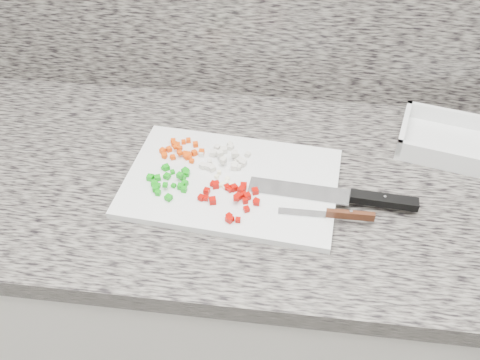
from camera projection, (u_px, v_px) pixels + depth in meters
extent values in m
cube|color=silver|center=(270.00, 309.00, 1.41)|extent=(3.92, 0.62, 0.86)
cube|color=slate|center=(279.00, 185.00, 1.11)|extent=(3.96, 0.64, 0.04)
cube|color=silver|center=(231.00, 182.00, 1.07)|extent=(0.44, 0.31, 0.01)
cube|color=#D83E04|center=(172.00, 157.00, 1.11)|extent=(0.01, 0.01, 0.01)
cube|color=#D83E04|center=(189.00, 155.00, 1.12)|extent=(0.01, 0.01, 0.01)
cube|color=#D83E04|center=(202.00, 152.00, 1.12)|extent=(0.01, 0.01, 0.01)
cube|color=#D83E04|center=(180.00, 153.00, 1.11)|extent=(0.01, 0.01, 0.01)
cube|color=#D83E04|center=(175.00, 147.00, 1.12)|extent=(0.01, 0.01, 0.01)
cube|color=#D83E04|center=(173.00, 141.00, 1.15)|extent=(0.01, 0.01, 0.01)
cube|color=#D83E04|center=(174.00, 144.00, 1.14)|extent=(0.01, 0.01, 0.01)
cube|color=#D83E04|center=(173.00, 157.00, 1.11)|extent=(0.01, 0.01, 0.01)
cube|color=#D83E04|center=(192.00, 161.00, 1.10)|extent=(0.01, 0.01, 0.01)
cube|color=#D83E04|center=(164.00, 154.00, 1.12)|extent=(0.01, 0.01, 0.01)
cube|color=#D83E04|center=(194.00, 153.00, 1.12)|extent=(0.01, 0.01, 0.01)
cube|color=#D83E04|center=(185.00, 154.00, 1.12)|extent=(0.01, 0.01, 0.01)
cube|color=#D83E04|center=(177.00, 145.00, 1.14)|extent=(0.01, 0.01, 0.01)
cube|color=#D83E04|center=(165.00, 156.00, 1.11)|extent=(0.01, 0.01, 0.01)
cube|color=#D83E04|center=(179.00, 148.00, 1.12)|extent=(0.01, 0.01, 0.01)
cube|color=#D83E04|center=(184.00, 142.00, 1.15)|extent=(0.01, 0.01, 0.01)
cube|color=#D83E04|center=(188.00, 140.00, 1.15)|extent=(0.01, 0.01, 0.01)
cube|color=#D83E04|center=(187.00, 157.00, 1.11)|extent=(0.02, 0.02, 0.01)
cube|color=#D83E04|center=(190.00, 157.00, 1.11)|extent=(0.01, 0.01, 0.01)
cube|color=#D83E04|center=(163.00, 151.00, 1.12)|extent=(0.01, 0.01, 0.01)
cube|color=#D83E04|center=(196.00, 144.00, 1.14)|extent=(0.01, 0.01, 0.01)
cube|color=#D83E04|center=(169.00, 149.00, 1.13)|extent=(0.01, 0.01, 0.01)
cube|color=beige|center=(240.00, 160.00, 1.10)|extent=(0.02, 0.02, 0.01)
cube|color=beige|center=(234.00, 167.00, 1.09)|extent=(0.01, 0.01, 0.01)
cube|color=beige|center=(217.00, 148.00, 1.13)|extent=(0.01, 0.01, 0.01)
cube|color=beige|center=(236.00, 165.00, 1.09)|extent=(0.01, 0.01, 0.01)
cube|color=beige|center=(235.00, 165.00, 1.09)|extent=(0.02, 0.02, 0.01)
cube|color=beige|center=(203.00, 166.00, 1.09)|extent=(0.02, 0.02, 0.01)
cube|color=beige|center=(230.00, 144.00, 1.14)|extent=(0.01, 0.01, 0.01)
cube|color=beige|center=(224.00, 150.00, 1.13)|extent=(0.02, 0.02, 0.01)
cube|color=beige|center=(213.00, 154.00, 1.12)|extent=(0.01, 0.01, 0.01)
cube|color=beige|center=(223.00, 159.00, 1.10)|extent=(0.01, 0.01, 0.01)
cube|color=beige|center=(208.00, 166.00, 1.09)|extent=(0.02, 0.02, 0.01)
cube|color=beige|center=(201.00, 154.00, 1.12)|extent=(0.01, 0.01, 0.01)
cube|color=beige|center=(242.00, 164.00, 1.09)|extent=(0.01, 0.01, 0.01)
cube|color=beige|center=(210.00, 162.00, 1.10)|extent=(0.01, 0.01, 0.01)
cube|color=beige|center=(235.00, 154.00, 1.10)|extent=(0.02, 0.02, 0.01)
cube|color=beige|center=(236.00, 156.00, 1.11)|extent=(0.01, 0.01, 0.01)
cube|color=beige|center=(237.00, 161.00, 1.10)|extent=(0.01, 0.01, 0.01)
cube|color=beige|center=(222.00, 150.00, 1.13)|extent=(0.01, 0.01, 0.01)
cube|color=beige|center=(212.00, 168.00, 1.08)|extent=(0.02, 0.02, 0.01)
cube|color=beige|center=(223.00, 160.00, 1.09)|extent=(0.02, 0.02, 0.01)
cube|color=beige|center=(220.00, 153.00, 1.10)|extent=(0.02, 0.02, 0.01)
cube|color=beige|center=(238.00, 167.00, 1.09)|extent=(0.01, 0.01, 0.01)
cube|color=beige|center=(243.00, 163.00, 1.09)|extent=(0.02, 0.02, 0.01)
cube|color=beige|center=(248.00, 154.00, 1.12)|extent=(0.01, 0.01, 0.01)
cube|color=beige|center=(231.00, 147.00, 1.13)|extent=(0.01, 0.01, 0.01)
cube|color=beige|center=(213.00, 153.00, 1.12)|extent=(0.02, 0.02, 0.01)
cube|color=#0D920F|center=(185.00, 171.00, 1.08)|extent=(0.02, 0.02, 0.01)
cube|color=#0D920F|center=(154.00, 183.00, 1.05)|extent=(0.01, 0.01, 0.01)
cube|color=#0D920F|center=(168.00, 197.00, 1.02)|extent=(0.02, 0.02, 0.01)
cube|color=#0D920F|center=(167.00, 176.00, 1.07)|extent=(0.02, 0.02, 0.01)
cube|color=#0D920F|center=(180.00, 175.00, 1.06)|extent=(0.01, 0.01, 0.01)
cube|color=#0D920F|center=(150.00, 177.00, 1.06)|extent=(0.01, 0.01, 0.01)
cube|color=#0D920F|center=(157.00, 191.00, 1.04)|extent=(0.01, 0.01, 0.01)
cube|color=#0D920F|center=(173.00, 172.00, 1.08)|extent=(0.01, 0.01, 0.01)
cube|color=#0D920F|center=(181.00, 186.00, 1.04)|extent=(0.01, 0.01, 0.01)
cube|color=#0D920F|center=(184.00, 189.00, 1.04)|extent=(0.01, 0.01, 0.01)
cube|color=#0D920F|center=(186.00, 173.00, 1.07)|extent=(0.01, 0.01, 0.01)
cube|color=#0D920F|center=(174.00, 185.00, 1.05)|extent=(0.01, 0.01, 0.01)
cube|color=#0D920F|center=(158.00, 185.00, 1.05)|extent=(0.01, 0.01, 0.01)
cube|color=#0D920F|center=(183.00, 177.00, 1.06)|extent=(0.01, 0.01, 0.01)
cube|color=#0D920F|center=(166.00, 167.00, 1.09)|extent=(0.02, 0.02, 0.01)
cube|color=#0D920F|center=(155.00, 186.00, 1.05)|extent=(0.01, 0.01, 0.01)
cube|color=#0D920F|center=(158.00, 193.00, 1.03)|extent=(0.01, 0.01, 0.01)
cube|color=#0D920F|center=(185.00, 183.00, 1.05)|extent=(0.01, 0.01, 0.01)
cube|color=#0D920F|center=(164.00, 168.00, 1.09)|extent=(0.01, 0.01, 0.01)
cube|color=#0D920F|center=(158.00, 178.00, 1.06)|extent=(0.02, 0.02, 0.01)
cube|color=#0D920F|center=(165.00, 185.00, 1.04)|extent=(0.01, 0.01, 0.01)
cube|color=#0D920F|center=(155.00, 188.00, 1.04)|extent=(0.01, 0.01, 0.01)
cube|color=#9E0702|center=(215.00, 185.00, 1.05)|extent=(0.02, 0.02, 0.01)
cube|color=#9E0702|center=(234.00, 188.00, 1.04)|extent=(0.02, 0.02, 0.01)
cube|color=#9E0702|center=(255.00, 191.00, 1.03)|extent=(0.02, 0.02, 0.01)
cube|color=#9E0702|center=(246.00, 209.00, 1.00)|extent=(0.01, 0.01, 0.01)
cube|color=#9E0702|center=(256.00, 201.00, 1.02)|extent=(0.01, 0.01, 0.01)
cube|color=#9E0702|center=(238.00, 197.00, 1.02)|extent=(0.02, 0.02, 0.01)
cube|color=#9E0702|center=(257.00, 202.00, 1.01)|extent=(0.01, 0.01, 0.01)
cube|color=#9E0702|center=(213.00, 201.00, 1.01)|extent=(0.02, 0.02, 0.01)
cube|color=#9E0702|center=(217.00, 183.00, 1.05)|extent=(0.01, 0.01, 0.01)
cube|color=#9E0702|center=(236.00, 198.00, 1.01)|extent=(0.01, 0.01, 0.01)
cube|color=#9E0702|center=(229.00, 216.00, 0.99)|extent=(0.01, 0.01, 0.01)
cube|color=#9E0702|center=(206.00, 198.00, 1.02)|extent=(0.01, 0.01, 0.01)
cube|color=#9E0702|center=(227.00, 187.00, 1.04)|extent=(0.01, 0.01, 0.01)
cube|color=#9E0702|center=(230.00, 219.00, 0.98)|extent=(0.02, 0.02, 0.01)
cube|color=#9E0702|center=(238.00, 220.00, 0.98)|extent=(0.01, 0.01, 0.01)
cube|color=#9E0702|center=(230.00, 190.00, 1.04)|extent=(0.01, 0.01, 0.01)
cube|color=#9E0702|center=(244.00, 186.00, 1.04)|extent=(0.01, 0.01, 0.01)
cube|color=#9E0702|center=(245.00, 201.00, 1.02)|extent=(0.01, 0.01, 0.01)
cube|color=#9E0702|center=(201.00, 198.00, 1.02)|extent=(0.01, 0.01, 0.01)
cube|color=#9E0702|center=(247.00, 196.00, 1.02)|extent=(0.02, 0.02, 0.01)
cube|color=#9E0702|center=(242.00, 190.00, 1.04)|extent=(0.02, 0.02, 0.01)
cube|color=#9E0702|center=(207.00, 191.00, 1.03)|extent=(0.01, 0.01, 0.01)
cube|color=#9E0702|center=(244.00, 194.00, 1.03)|extent=(0.01, 0.01, 0.01)
cube|color=#9E0702|center=(213.00, 184.00, 1.05)|extent=(0.01, 0.01, 0.01)
cube|color=#F9F2C0|center=(219.00, 172.00, 1.08)|extent=(0.01, 0.01, 0.01)
cube|color=#F9F2C0|center=(231.00, 185.00, 1.05)|extent=(0.01, 0.01, 0.01)
cube|color=#F9F2C0|center=(225.00, 188.00, 1.05)|extent=(0.01, 0.01, 0.01)
cube|color=#F9F2C0|center=(217.00, 183.00, 1.06)|extent=(0.01, 0.01, 0.01)
cube|color=#F9F2C0|center=(219.00, 185.00, 1.05)|extent=(0.01, 0.01, 0.01)
cube|color=#F9F2C0|center=(228.00, 178.00, 1.06)|extent=(0.01, 0.01, 0.01)
cube|color=#F9F2C0|center=(224.00, 184.00, 1.05)|extent=(0.01, 0.01, 0.01)
cube|color=#F9F2C0|center=(223.00, 184.00, 1.05)|extent=(0.01, 0.01, 0.01)
cube|color=#F9F2C0|center=(227.00, 179.00, 1.06)|extent=(0.01, 0.01, 0.01)
cube|color=#F9F2C0|center=(227.00, 183.00, 1.05)|extent=(0.01, 0.01, 0.01)
cube|color=#F9F2C0|center=(217.00, 176.00, 1.07)|extent=(0.01, 0.01, 0.01)
cube|color=#F9F2C0|center=(223.00, 184.00, 1.05)|extent=(0.01, 0.01, 0.01)
cube|color=#F9F2C0|center=(223.00, 186.00, 1.05)|extent=(0.01, 0.01, 0.01)
cube|color=#F9F2C0|center=(217.00, 177.00, 1.07)|extent=(0.01, 0.01, 0.01)
cube|color=silver|center=(299.00, 191.00, 1.04)|extent=(0.20, 0.06, 0.00)
cube|color=black|center=(384.00, 200.00, 1.01)|extent=(0.13, 0.03, 0.02)
cylinder|color=silver|center=(385.00, 197.00, 1.01)|extent=(0.01, 0.01, 0.00)
cube|color=silver|center=(302.00, 213.00, 1.00)|extent=(0.09, 0.02, 0.00)
cube|color=#431D10|center=(350.00, 215.00, 0.98)|extent=(0.09, 0.01, 0.02)
cylinder|color=silver|center=(351.00, 211.00, 0.98)|extent=(0.01, 0.01, 0.00)
cube|color=silver|center=(452.00, 146.00, 1.16)|extent=(0.26, 0.21, 0.01)
cube|color=silver|center=(457.00, 118.00, 1.19)|extent=(0.22, 0.06, 0.04)
cube|color=silver|center=(452.00, 159.00, 1.09)|extent=(0.22, 0.06, 0.04)
cube|color=silver|center=(404.00, 127.00, 1.17)|extent=(0.05, 0.16, 0.04)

